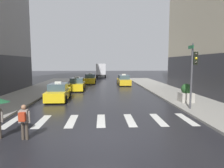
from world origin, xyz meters
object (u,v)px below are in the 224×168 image
taxi_third (124,81)px  pedestrian_with_backpack (24,119)px  planter_near_corner (186,94)px  taxi_fourth (90,79)px  traffic_light_pole (193,67)px  box_truck (101,70)px  taxi_lead (59,93)px  taxi_second (77,85)px

taxi_third → pedestrian_with_backpack: (-7.14, -22.33, 0.25)m
pedestrian_with_backpack → planter_near_corner: bearing=35.0°
taxi_third → taxi_fourth: same height
traffic_light_pole → taxi_fourth: 22.34m
box_truck → planter_near_corner: bearing=-76.8°
traffic_light_pole → taxi_third: traffic_light_pole is taller
traffic_light_pole → taxi_third: bearing=100.2°
taxi_lead → planter_near_corner: 11.72m
taxi_third → pedestrian_with_backpack: size_ratio=2.77×
traffic_light_pole → pedestrian_with_backpack: bearing=-153.7°
traffic_light_pole → taxi_third: 17.73m
taxi_fourth → planter_near_corner: taxi_fourth is taller
taxi_third → planter_near_corner: (3.83, -14.64, 0.15)m
taxi_lead → taxi_third: same height
box_truck → pedestrian_with_backpack: size_ratio=4.59×
taxi_second → planter_near_corner: taxi_second is taller
box_truck → pedestrian_with_backpack: box_truck is taller
taxi_lead → taxi_third: bearing=58.4°
box_truck → traffic_light_pole: bearing=-78.9°
box_truck → planter_near_corner: size_ratio=4.74×
taxi_lead → taxi_third: (7.68, 12.47, 0.00)m
traffic_light_pole → taxi_second: (-9.86, 11.67, -2.53)m
taxi_fourth → box_truck: bearing=82.3°
taxi_lead → traffic_light_pole: bearing=-23.9°
traffic_light_pole → box_truck: traffic_light_pole is taller
taxi_lead → pedestrian_with_backpack: 9.87m
pedestrian_with_backpack → traffic_light_pole: bearing=26.3°
traffic_light_pole → taxi_fourth: (-8.65, 20.44, -2.53)m
traffic_light_pole → box_truck: 35.09m
taxi_third → planter_near_corner: bearing=-75.3°
taxi_third → taxi_second: bearing=-140.3°
taxi_third → taxi_fourth: bearing=150.2°
traffic_light_pole → taxi_lead: bearing=156.1°
taxi_third → planter_near_corner: size_ratio=2.86×
taxi_second → taxi_fourth: 8.85m
traffic_light_pole → pedestrian_with_backpack: traffic_light_pole is taller
taxi_third → taxi_fourth: size_ratio=1.00×
box_truck → pedestrian_with_backpack: 39.63m
taxi_second → taxi_fourth: bearing=82.1°
taxi_lead → taxi_fourth: (2.15, 15.64, 0.00)m
taxi_second → planter_near_corner: 13.91m
traffic_light_pole → taxi_lead: size_ratio=1.05×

